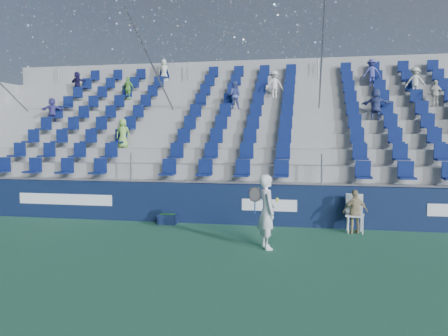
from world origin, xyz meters
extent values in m
plane|color=#2E6C4A|center=(0.00, 0.00, 0.00)|extent=(70.00, 70.00, 0.00)
cube|color=#101C3B|center=(0.00, 3.15, 0.60)|extent=(24.00, 0.30, 1.20)
cube|color=white|center=(-5.00, 2.99, 0.62)|extent=(3.20, 0.02, 0.34)
cube|color=white|center=(1.50, 2.99, 0.62)|extent=(1.60, 0.02, 0.34)
cube|color=#979792|center=(0.00, 3.72, 0.60)|extent=(24.00, 0.85, 1.20)
cube|color=#979792|center=(0.00, 4.57, 0.85)|extent=(24.00, 0.85, 1.70)
cube|color=#979792|center=(0.00, 5.42, 1.10)|extent=(24.00, 0.85, 2.20)
cube|color=#979792|center=(0.00, 6.28, 1.35)|extent=(24.00, 0.85, 2.70)
cube|color=#979792|center=(0.00, 7.12, 1.60)|extent=(24.00, 0.85, 3.20)
cube|color=#979792|center=(0.00, 7.97, 1.85)|extent=(24.00, 0.85, 3.70)
cube|color=#979792|center=(0.00, 8.82, 2.10)|extent=(24.00, 0.85, 4.20)
cube|color=#979792|center=(0.00, 9.68, 2.35)|extent=(24.00, 0.85, 4.70)
cube|color=#979792|center=(0.00, 10.52, 2.60)|extent=(24.00, 0.85, 5.20)
cube|color=#979792|center=(0.00, 11.20, 3.10)|extent=(24.00, 0.50, 6.20)
cube|color=#0D1B52|center=(0.00, 3.72, 1.55)|extent=(16.05, 0.50, 0.70)
cube|color=#0D1B52|center=(0.00, 4.57, 2.05)|extent=(16.05, 0.50, 0.70)
cube|color=#0D1B52|center=(0.00, 5.42, 2.55)|extent=(16.05, 0.50, 0.70)
cube|color=#0D1B52|center=(0.00, 6.28, 3.05)|extent=(16.05, 0.50, 0.70)
cube|color=#0D1B52|center=(0.00, 7.12, 3.55)|extent=(16.05, 0.50, 0.70)
cube|color=#0D1B52|center=(0.00, 7.97, 4.05)|extent=(16.05, 0.50, 0.70)
cube|color=#0D1B52|center=(0.00, 8.82, 4.55)|extent=(16.05, 0.50, 0.70)
cube|color=#0D1B52|center=(0.00, 9.68, 5.05)|extent=(16.05, 0.50, 0.70)
cube|color=#0D1B52|center=(0.00, 10.52, 5.55)|extent=(16.05, 0.50, 0.70)
cylinder|color=gray|center=(-3.00, 7.12, 4.35)|extent=(0.06, 7.68, 4.55)
cylinder|color=gray|center=(3.00, 7.12, 4.35)|extent=(0.06, 7.68, 4.55)
cylinder|color=gray|center=(-9.80, 7.12, 4.35)|extent=(0.06, 7.68, 4.55)
imported|color=#45408D|center=(-7.93, 7.08, 3.72)|extent=(1.01, 0.60, 1.04)
imported|color=silver|center=(1.18, 8.77, 4.77)|extent=(0.84, 0.64, 1.15)
imported|color=#7FB94A|center=(-4.04, 5.38, 2.73)|extent=(0.55, 0.39, 1.07)
imported|color=#82D153|center=(-5.26, 8.77, 4.74)|extent=(0.68, 0.45, 1.07)
imported|color=#445095|center=(-0.35, 7.92, 4.27)|extent=(0.57, 0.45, 1.14)
imported|color=beige|center=(-4.17, 10.47, 5.74)|extent=(0.59, 0.45, 1.09)
imported|color=silver|center=(7.22, 7.92, 4.21)|extent=(0.64, 0.43, 1.01)
imported|color=beige|center=(6.69, 8.77, 4.76)|extent=(0.80, 0.56, 1.13)
imported|color=#414F90|center=(4.99, 7.08, 3.78)|extent=(1.12, 0.68, 1.15)
imported|color=#1D1746|center=(-8.18, 9.62, 5.20)|extent=(0.97, 0.57, 0.99)
imported|color=#3F418B|center=(5.16, 9.62, 5.27)|extent=(0.76, 0.46, 1.14)
imported|color=white|center=(1.66, 0.44, 0.87)|extent=(0.62, 0.74, 1.73)
cylinder|color=navy|center=(1.41, 0.19, 1.00)|extent=(0.03, 0.03, 0.28)
torus|color=black|center=(1.41, 0.19, 1.30)|extent=(0.30, 0.17, 0.28)
plane|color=#262626|center=(1.41, 0.19, 1.30)|extent=(0.30, 0.16, 0.29)
sphere|color=yellow|center=(1.91, 0.24, 1.15)|extent=(0.07, 0.07, 0.07)
sphere|color=yellow|center=(1.91, 0.30, 1.18)|extent=(0.07, 0.07, 0.07)
cube|color=white|center=(3.86, 2.55, 0.48)|extent=(0.54, 0.54, 0.04)
cube|color=white|center=(3.86, 2.77, 0.76)|extent=(0.46, 0.13, 0.56)
cylinder|color=white|center=(3.68, 2.37, 0.23)|extent=(0.03, 0.03, 0.46)
cylinder|color=white|center=(4.05, 2.37, 0.23)|extent=(0.03, 0.03, 0.46)
cylinder|color=white|center=(3.68, 2.73, 0.23)|extent=(0.03, 0.03, 0.46)
cylinder|color=white|center=(4.05, 2.73, 0.23)|extent=(0.03, 0.03, 0.46)
imported|color=tan|center=(3.86, 2.50, 0.59)|extent=(0.75, 0.49, 1.18)
cube|color=#101B3C|center=(-1.51, 2.75, 0.15)|extent=(0.54, 0.36, 0.29)
cube|color=#1E662D|center=(-1.51, 2.75, 0.22)|extent=(0.44, 0.26, 0.18)
camera|label=1|loc=(2.57, -9.60, 2.58)|focal=35.00mm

